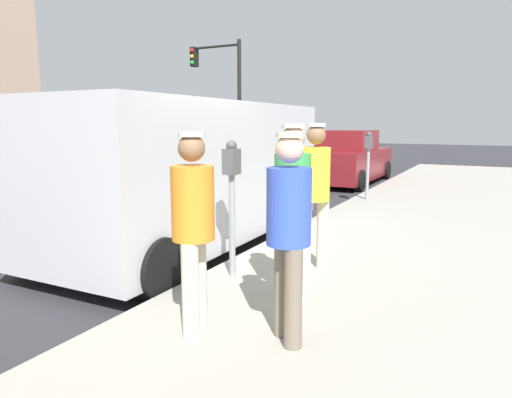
# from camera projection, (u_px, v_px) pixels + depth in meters

# --- Properties ---
(ground_plane) EXTENTS (80.00, 80.00, 0.00)m
(ground_plane) POSITION_uv_depth(u_px,v_px,m) (155.00, 265.00, 6.06)
(ground_plane) COLOR #2D2D33
(sidewalk_slab) EXTENTS (5.00, 32.00, 0.15)m
(sidewalk_slab) POSITION_uv_depth(u_px,v_px,m) (437.00, 309.00, 4.44)
(sidewalk_slab) COLOR #9E998E
(sidewalk_slab) RESTS_ON ground
(parking_meter_near) EXTENTS (0.14, 0.18, 1.52)m
(parking_meter_near) POSITION_uv_depth(u_px,v_px,m) (232.00, 185.00, 5.02)
(parking_meter_near) COLOR gray
(parking_meter_near) RESTS_ON sidewalk_slab
(parking_meter_far) EXTENTS (0.14, 0.18, 1.52)m
(parking_meter_far) POSITION_uv_depth(u_px,v_px,m) (368.00, 154.00, 10.24)
(parking_meter_far) COLOR gray
(parking_meter_far) RESTS_ON sidewalk_slab
(pedestrian_in_yellow) EXTENTS (0.34, 0.34, 1.70)m
(pedestrian_in_yellow) POSITION_uv_depth(u_px,v_px,m) (315.00, 187.00, 5.29)
(pedestrian_in_yellow) COLOR beige
(pedestrian_in_yellow) RESTS_ON sidewalk_slab
(pedestrian_in_green) EXTENTS (0.34, 0.34, 1.70)m
(pedestrian_in_green) POSITION_uv_depth(u_px,v_px,m) (292.00, 202.00, 4.29)
(pedestrian_in_green) COLOR beige
(pedestrian_in_green) RESTS_ON sidewalk_slab
(pedestrian_in_blue) EXTENTS (0.34, 0.34, 1.64)m
(pedestrian_in_blue) POSITION_uv_depth(u_px,v_px,m) (289.00, 225.00, 3.48)
(pedestrian_in_blue) COLOR #726656
(pedestrian_in_blue) RESTS_ON sidewalk_slab
(pedestrian_in_orange) EXTENTS (0.34, 0.35, 1.64)m
(pedestrian_in_orange) POSITION_uv_depth(u_px,v_px,m) (193.00, 221.00, 3.63)
(pedestrian_in_orange) COLOR beige
(pedestrian_in_orange) RESTS_ON sidewalk_slab
(parked_van) EXTENTS (2.20, 5.23, 2.15)m
(parked_van) POSITION_uv_depth(u_px,v_px,m) (193.00, 170.00, 6.93)
(parked_van) COLOR #BCBCC1
(parked_van) RESTS_ON ground
(parked_sedan_ahead) EXTENTS (1.96, 4.41, 1.65)m
(parked_sedan_ahead) POSITION_uv_depth(u_px,v_px,m) (346.00, 159.00, 14.31)
(parked_sedan_ahead) COLOR maroon
(parked_sedan_ahead) RESTS_ON ground
(traffic_light_corner) EXTENTS (2.48, 0.42, 5.20)m
(traffic_light_corner) POSITION_uv_depth(u_px,v_px,m) (222.00, 83.00, 19.06)
(traffic_light_corner) COLOR black
(traffic_light_corner) RESTS_ON ground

